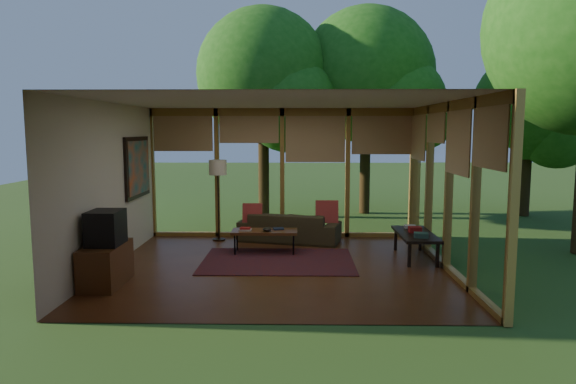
{
  "coord_description": "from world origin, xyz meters",
  "views": [
    {
      "loc": [
        0.32,
        -8.25,
        2.25
      ],
      "look_at": [
        0.15,
        0.7,
        1.17
      ],
      "focal_mm": 32.0,
      "sensor_mm": 36.0,
      "label": 1
    }
  ],
  "objects_px": {
    "television": "(106,228)",
    "floor_lamp": "(218,172)",
    "coffee_table": "(265,232)",
    "sofa": "(290,227)",
    "side_console": "(415,235)",
    "media_cabinet": "(106,265)"
  },
  "relations": [
    {
      "from": "sofa",
      "to": "coffee_table",
      "type": "distance_m",
      "value": 1.11
    },
    {
      "from": "media_cabinet",
      "to": "television",
      "type": "relative_size",
      "value": 1.82
    },
    {
      "from": "television",
      "to": "coffee_table",
      "type": "xyz_separation_m",
      "value": [
        2.17,
        2.0,
        -0.46
      ]
    },
    {
      "from": "media_cabinet",
      "to": "side_console",
      "type": "height_order",
      "value": "media_cabinet"
    },
    {
      "from": "media_cabinet",
      "to": "television",
      "type": "height_order",
      "value": "television"
    },
    {
      "from": "television",
      "to": "coffee_table",
      "type": "relative_size",
      "value": 0.46
    },
    {
      "from": "television",
      "to": "coffee_table",
      "type": "height_order",
      "value": "television"
    },
    {
      "from": "floor_lamp",
      "to": "coffee_table",
      "type": "bearing_deg",
      "value": -46.94
    },
    {
      "from": "media_cabinet",
      "to": "coffee_table",
      "type": "bearing_deg",
      "value": 42.45
    },
    {
      "from": "media_cabinet",
      "to": "floor_lamp",
      "type": "height_order",
      "value": "floor_lamp"
    },
    {
      "from": "sofa",
      "to": "floor_lamp",
      "type": "distance_m",
      "value": 1.83
    },
    {
      "from": "sofa",
      "to": "side_console",
      "type": "xyz_separation_m",
      "value": [
        2.24,
        -1.35,
        0.12
      ]
    },
    {
      "from": "television",
      "to": "floor_lamp",
      "type": "bearing_deg",
      "value": 69.44
    },
    {
      "from": "floor_lamp",
      "to": "side_console",
      "type": "relative_size",
      "value": 1.18
    },
    {
      "from": "sofa",
      "to": "side_console",
      "type": "height_order",
      "value": "sofa"
    },
    {
      "from": "side_console",
      "to": "media_cabinet",
      "type": "bearing_deg",
      "value": -161.14
    },
    {
      "from": "floor_lamp",
      "to": "coffee_table",
      "type": "relative_size",
      "value": 1.38
    },
    {
      "from": "floor_lamp",
      "to": "media_cabinet",
      "type": "bearing_deg",
      "value": -110.89
    },
    {
      "from": "coffee_table",
      "to": "floor_lamp",
      "type": "bearing_deg",
      "value": 133.06
    },
    {
      "from": "floor_lamp",
      "to": "television",
      "type": "bearing_deg",
      "value": -110.56
    },
    {
      "from": "sofa",
      "to": "television",
      "type": "relative_size",
      "value": 3.66
    },
    {
      "from": "media_cabinet",
      "to": "floor_lamp",
      "type": "bearing_deg",
      "value": 69.11
    }
  ]
}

